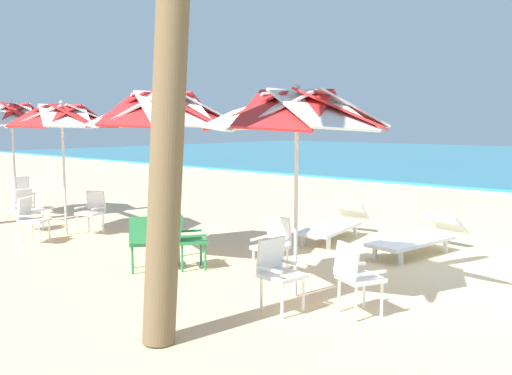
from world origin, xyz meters
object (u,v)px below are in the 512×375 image
Objects in this scene: plastic_chair_0 at (273,243)px; plastic_chair_6 at (31,217)px; beach_umbrella_1 at (163,111)px; plastic_chair_4 at (144,239)px; palm_tree_0 at (170,32)px; plastic_chair_8 at (23,191)px; sun_lounger_2 at (335,225)px; plastic_chair_2 at (356,274)px; plastic_chair_3 at (187,237)px; plastic_chair_5 at (92,210)px; beach_umbrella_2 at (62,118)px; plastic_chair_7 at (28,207)px; beach_umbrella_0 at (297,113)px; beach_umbrella_3 at (12,116)px; plastic_chair_1 at (278,270)px; sun_lounger_1 at (419,238)px.

plastic_chair_6 is at bearing -164.57° from plastic_chair_0.
beach_umbrella_1 is 3.26× the size of plastic_chair_4.
plastic_chair_4 is at bearing 149.93° from palm_tree_0.
plastic_chair_8 is 8.42m from sun_lounger_2.
plastic_chair_2 is 3.03m from plastic_chair_3.
plastic_chair_5 is 0.39× the size of sun_lounger_2.
palm_tree_0 is at bearing -19.05° from beach_umbrella_2.
beach_umbrella_2 is 1.91m from plastic_chair_5.
palm_tree_0 reaches higher than plastic_chair_4.
plastic_chair_3 is 1.00× the size of plastic_chair_4.
beach_umbrella_0 is at bearing 1.90° from plastic_chair_7.
beach_umbrella_3 is (-9.77, 0.53, 1.91)m from plastic_chair_2.
plastic_chair_3 reaches higher than sun_lounger_2.
beach_umbrella_2 is at bearing 179.49° from beach_umbrella_0.
plastic_chair_1 is 0.39× the size of sun_lounger_2.
plastic_chair_0 is 1.00× the size of plastic_chair_2.
sun_lounger_2 is at bearing 35.67° from plastic_chair_5.
beach_umbrella_1 is 1.01× the size of beach_umbrella_3.
plastic_chair_4 is (-0.36, -0.55, 0.00)m from plastic_chair_3.
plastic_chair_4 and plastic_chair_5 have the same top height.
palm_tree_0 is (5.73, -1.98, 0.78)m from beach_umbrella_2.
beach_umbrella_0 is at bearing -0.51° from beach_umbrella_2.
sun_lounger_2 is at bearing 126.68° from plastic_chair_2.
plastic_chair_5 is (-3.47, 0.51, 0.00)m from plastic_chair_3.
beach_umbrella_0 is 2.79m from plastic_chair_3.
beach_umbrella_2 is at bearing 178.70° from plastic_chair_3.
plastic_chair_6 is 0.39× the size of sun_lounger_2.
beach_umbrella_1 is 3.47m from palm_tree_0.
plastic_chair_4 is (-1.60, -1.12, 0.00)m from plastic_chair_0.
plastic_chair_4 is 3.29m from plastic_chair_5.
plastic_chair_7 is 1.00× the size of plastic_chair_8.
beach_umbrella_0 is at bearing -92.91° from sun_lounger_1.
beach_umbrella_0 is 3.14× the size of plastic_chair_3.
plastic_chair_2 is 4.27m from sun_lounger_2.
beach_umbrella_1 is 3.37m from plastic_chair_5.
palm_tree_0 is (1.97, -1.89, 2.62)m from plastic_chair_3.
beach_umbrella_2 is at bearing -123.97° from plastic_chair_5.
palm_tree_0 is at bearing -43.85° from plastic_chair_3.
beach_umbrella_1 reaches higher than plastic_chair_3.
plastic_chair_7 is 7.46m from palm_tree_0.
beach_umbrella_2 is at bearing 105.94° from plastic_chair_6.
plastic_chair_3 is (-2.24, 0.53, 0.00)m from plastic_chair_1.
plastic_chair_6 is 1.39m from plastic_chair_7.
plastic_chair_1 is 0.91m from plastic_chair_2.
beach_umbrella_1 is 0.53× the size of palm_tree_0.
plastic_chair_8 is at bearing 156.45° from plastic_chair_6.
plastic_chair_6 is 6.20m from palm_tree_0.
beach_umbrella_3 is 9.05m from palm_tree_0.
plastic_chair_5 is 4.17m from plastic_chair_8.
palm_tree_0 is at bearing -23.78° from plastic_chair_5.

